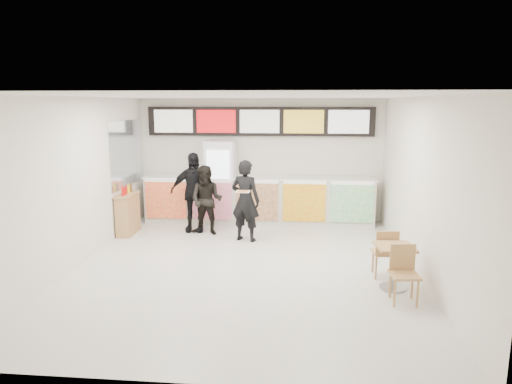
# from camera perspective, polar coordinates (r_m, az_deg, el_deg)

# --- Properties ---
(floor) EXTENTS (7.00, 7.00, 0.00)m
(floor) POSITION_cam_1_polar(r_m,az_deg,el_deg) (8.29, -1.56, -9.33)
(floor) COLOR beige
(floor) RESTS_ON ground
(ceiling) EXTENTS (7.00, 7.00, 0.00)m
(ceiling) POSITION_cam_1_polar(r_m,az_deg,el_deg) (7.77, -1.67, 11.89)
(ceiling) COLOR white
(ceiling) RESTS_ON wall_back
(wall_back) EXTENTS (6.00, 0.00, 6.00)m
(wall_back) POSITION_cam_1_polar(r_m,az_deg,el_deg) (11.34, 0.50, 4.03)
(wall_back) COLOR silver
(wall_back) RESTS_ON floor
(wall_left) EXTENTS (0.00, 7.00, 7.00)m
(wall_left) POSITION_cam_1_polar(r_m,az_deg,el_deg) (8.77, -21.48, 1.19)
(wall_left) COLOR silver
(wall_left) RESTS_ON floor
(wall_right) EXTENTS (0.00, 7.00, 7.00)m
(wall_right) POSITION_cam_1_polar(r_m,az_deg,el_deg) (8.11, 19.95, 0.54)
(wall_right) COLOR silver
(wall_right) RESTS_ON floor
(service_counter) EXTENTS (5.56, 0.77, 1.14)m
(service_counter) POSITION_cam_1_polar(r_m,az_deg,el_deg) (11.09, 0.31, -0.98)
(service_counter) COLOR silver
(service_counter) RESTS_ON floor
(menu_board) EXTENTS (5.50, 0.14, 0.70)m
(menu_board) POSITION_cam_1_polar(r_m,az_deg,el_deg) (11.17, 0.47, 8.82)
(menu_board) COLOR black
(menu_board) RESTS_ON wall_back
(drinks_fridge) EXTENTS (0.70, 0.67, 2.00)m
(drinks_fridge) POSITION_cam_1_polar(r_m,az_deg,el_deg) (11.14, -4.47, 1.28)
(drinks_fridge) COLOR white
(drinks_fridge) RESTS_ON floor
(mirror_panel) EXTENTS (0.01, 2.00, 1.50)m
(mirror_panel) POSITION_cam_1_polar(r_m,az_deg,el_deg) (10.95, -15.81, 4.69)
(mirror_panel) COLOR #B2B7BF
(mirror_panel) RESTS_ON wall_left
(customer_main) EXTENTS (0.73, 0.59, 1.74)m
(customer_main) POSITION_cam_1_polar(r_m,az_deg,el_deg) (9.60, -1.33, -1.08)
(customer_main) COLOR black
(customer_main) RESTS_ON floor
(customer_left) EXTENTS (0.84, 0.71, 1.54)m
(customer_left) POSITION_cam_1_polar(r_m,az_deg,el_deg) (10.14, -6.20, -1.04)
(customer_left) COLOR black
(customer_left) RESTS_ON floor
(customer_mid) EXTENTS (1.07, 0.46, 1.81)m
(customer_mid) POSITION_cam_1_polar(r_m,az_deg,el_deg) (10.40, -7.82, -0.03)
(customer_mid) COLOR black
(customer_mid) RESTS_ON floor
(pizza_slice) EXTENTS (0.36, 0.36, 0.02)m
(pizza_slice) POSITION_cam_1_polar(r_m,az_deg,el_deg) (9.11, -1.66, 0.11)
(pizza_slice) COLOR beige
(pizza_slice) RESTS_ON customer_main
(cafe_table) EXTENTS (0.61, 1.46, 0.84)m
(cafe_table) POSITION_cam_1_polar(r_m,az_deg,el_deg) (7.53, 16.88, -8.01)
(cafe_table) COLOR tan
(cafe_table) RESTS_ON floor
(condiment_ledge) EXTENTS (0.33, 0.81, 1.09)m
(condiment_ledge) POSITION_cam_1_polar(r_m,az_deg,el_deg) (10.56, -15.73, -2.62)
(condiment_ledge) COLOR tan
(condiment_ledge) RESTS_ON floor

